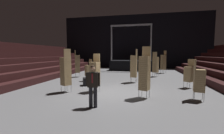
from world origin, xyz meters
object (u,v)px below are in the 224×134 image
at_px(chair_stack_rear_right, 66,71).
at_px(chair_stack_rear_centre, 77,64).
at_px(man_with_tie, 93,84).
at_px(equipment_road_case, 90,81).
at_px(chair_stack_front_right, 89,70).
at_px(chair_stack_mid_centre, 145,73).
at_px(stage_riser, 131,65).
at_px(chair_stack_mid_right, 199,80).
at_px(chair_stack_aisle_left, 189,74).
at_px(chair_stack_rear_left, 134,66).
at_px(chair_stack_front_left, 163,62).
at_px(chair_stack_mid_left, 95,73).
at_px(chair_stack_aisle_right, 156,64).

distance_m(chair_stack_rear_right, chair_stack_rear_centre, 5.48).
distance_m(man_with_tie, equipment_road_case, 4.31).
relative_size(chair_stack_front_right, chair_stack_mid_centre, 0.69).
bearing_deg(chair_stack_rear_centre, man_with_tie, 4.62).
xyz_separation_m(stage_riser, chair_stack_rear_right, (-2.63, -12.03, 0.47)).
bearing_deg(chair_stack_mid_right, chair_stack_front_right, -106.91).
bearing_deg(chair_stack_front_right, chair_stack_rear_right, 132.01).
height_order(chair_stack_mid_right, equipment_road_case, chair_stack_mid_right).
xyz_separation_m(chair_stack_front_right, chair_stack_rear_right, (0.03, -3.52, 0.34)).
distance_m(chair_stack_mid_centre, chair_stack_rear_centre, 8.07).
relative_size(chair_stack_front_right, chair_stack_mid_right, 0.91).
distance_m(chair_stack_front_right, chair_stack_aisle_left, 7.05).
xyz_separation_m(chair_stack_mid_right, chair_stack_rear_right, (-6.64, 0.06, 0.25)).
xyz_separation_m(chair_stack_mid_right, equipment_road_case, (-6.02, 2.07, -0.69)).
distance_m(chair_stack_front_right, chair_stack_rear_left, 3.53).
bearing_deg(chair_stack_mid_right, equipment_road_case, -97.64).
bearing_deg(chair_stack_front_right, chair_stack_rear_left, -137.00).
height_order(stage_riser, chair_stack_front_left, stage_riser).
height_order(chair_stack_front_right, chair_stack_rear_centre, chair_stack_rear_centre).
distance_m(stage_riser, chair_stack_rear_left, 8.48).
xyz_separation_m(chair_stack_mid_left, chair_stack_rear_right, (-1.54, -0.42, 0.13)).
bearing_deg(chair_stack_rear_right, stage_riser, 15.63).
height_order(chair_stack_rear_right, chair_stack_aisle_left, chair_stack_rear_right).
height_order(chair_stack_front_right, chair_stack_mid_centre, chair_stack_mid_centre).
xyz_separation_m(chair_stack_front_left, chair_stack_mid_left, (-4.80, -9.19, -0.17)).
height_order(chair_stack_mid_left, chair_stack_aisle_left, chair_stack_mid_left).
bearing_deg(chair_stack_rear_right, chair_stack_mid_centre, -65.18).
bearing_deg(chair_stack_rear_centre, chair_stack_aisle_right, 78.64).
bearing_deg(chair_stack_mid_centre, chair_stack_front_left, -80.94).
height_order(chair_stack_front_left, chair_stack_mid_left, chair_stack_front_left).
bearing_deg(stage_riser, chair_stack_rear_right, -102.35).
relative_size(chair_stack_mid_centre, chair_stack_rear_centre, 1.00).
bearing_deg(chair_stack_rear_left, chair_stack_mid_centre, -162.32).
height_order(chair_stack_mid_centre, chair_stack_aisle_left, chair_stack_mid_centre).
height_order(chair_stack_rear_right, chair_stack_rear_centre, chair_stack_rear_centre).
bearing_deg(man_with_tie, chair_stack_rear_centre, -69.23).
distance_m(chair_stack_mid_left, chair_stack_rear_right, 1.60).
height_order(chair_stack_mid_right, chair_stack_aisle_left, chair_stack_mid_right).
bearing_deg(chair_stack_front_right, chair_stack_mid_centre, -179.89).
relative_size(chair_stack_rear_left, chair_stack_rear_centre, 1.00).
xyz_separation_m(man_with_tie, chair_stack_front_right, (-2.26, 5.45, -0.09)).
distance_m(chair_stack_mid_right, chair_stack_rear_right, 6.65).
relative_size(chair_stack_front_left, equipment_road_case, 2.75).
bearing_deg(chair_stack_aisle_right, man_with_tie, -77.04).
bearing_deg(chair_stack_mid_left, chair_stack_aisle_left, -145.01).
distance_m(man_with_tie, chair_stack_front_right, 5.90).
distance_m(chair_stack_front_left, chair_stack_front_right, 8.81).
bearing_deg(chair_stack_rear_centre, chair_stack_mid_right, 33.37).
height_order(chair_stack_front_left, chair_stack_mid_centre, same).
xyz_separation_m(man_with_tie, chair_stack_aisle_left, (4.71, 4.43, -0.05)).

